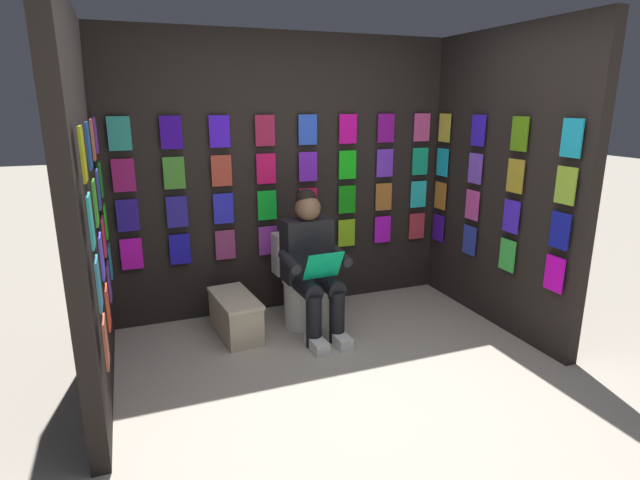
# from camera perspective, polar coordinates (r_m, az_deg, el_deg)

# --- Properties ---
(ground_plane) EXTENTS (30.00, 30.00, 0.00)m
(ground_plane) POSITION_cam_1_polar(r_m,az_deg,el_deg) (3.36, 6.43, -18.57)
(ground_plane) COLOR #B2A899
(display_wall_back) EXTENTS (3.19, 0.14, 2.44)m
(display_wall_back) POSITION_cam_1_polar(r_m,az_deg,el_deg) (4.59, -4.00, 7.17)
(display_wall_back) COLOR black
(display_wall_back) RESTS_ON ground
(display_wall_left) EXTENTS (0.14, 1.84, 2.44)m
(display_wall_left) POSITION_cam_1_polar(r_m,az_deg,el_deg) (4.51, 19.76, 6.17)
(display_wall_left) COLOR black
(display_wall_left) RESTS_ON ground
(display_wall_right) EXTENTS (0.14, 1.84, 2.44)m
(display_wall_right) POSITION_cam_1_polar(r_m,az_deg,el_deg) (3.45, -25.04, 3.06)
(display_wall_right) COLOR black
(display_wall_right) RESTS_ON ground
(toilet) EXTENTS (0.41, 0.56, 0.77)m
(toilet) POSITION_cam_1_polar(r_m,az_deg,el_deg) (4.41, -2.00, -5.17)
(toilet) COLOR white
(toilet) RESTS_ON ground
(person_reading) EXTENTS (0.54, 0.70, 1.19)m
(person_reading) POSITION_cam_1_polar(r_m,az_deg,el_deg) (4.12, -0.87, -2.61)
(person_reading) COLOR black
(person_reading) RESTS_ON ground
(comic_longbox_near) EXTENTS (0.36, 0.66, 0.34)m
(comic_longbox_near) POSITION_cam_1_polar(r_m,az_deg,el_deg) (4.26, -9.50, -8.37)
(comic_longbox_near) COLOR beige
(comic_longbox_near) RESTS_ON ground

